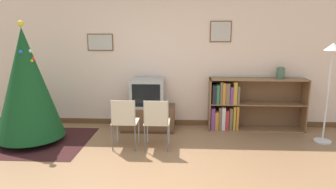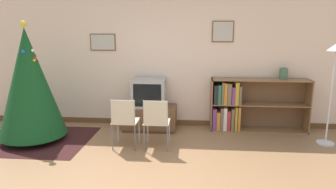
{
  "view_description": "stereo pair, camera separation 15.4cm",
  "coord_description": "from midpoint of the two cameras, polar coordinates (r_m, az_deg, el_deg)",
  "views": [
    {
      "loc": [
        0.45,
        -3.23,
        1.88
      ],
      "look_at": [
        0.21,
        1.38,
        0.86
      ],
      "focal_mm": 32.0,
      "sensor_mm": 36.0,
      "label": 1
    },
    {
      "loc": [
        0.6,
        -3.22,
        1.88
      ],
      "look_at": [
        0.21,
        1.38,
        0.86
      ],
      "focal_mm": 32.0,
      "sensor_mm": 36.0,
      "label": 2
    }
  ],
  "objects": [
    {
      "name": "vase",
      "position": [
        5.89,
        21.84,
        3.77
      ],
      "size": [
        0.15,
        0.15,
        0.21
      ],
      "color": "#47664C",
      "rests_on": "bookshelf"
    },
    {
      "name": "television",
      "position": [
        5.6,
        -2.82,
        0.35
      ],
      "size": [
        0.62,
        0.5,
        0.53
      ],
      "color": "#9E9E99",
      "rests_on": "tv_console"
    },
    {
      "name": "folding_chair_right",
      "position": [
        4.69,
        -1.3,
        -5.05
      ],
      "size": [
        0.4,
        0.4,
        0.82
      ],
      "color": "beige",
      "rests_on": "ground_plane"
    },
    {
      "name": "bookshelf",
      "position": [
        5.79,
        14.32,
        -2.05
      ],
      "size": [
        1.78,
        0.36,
        0.98
      ],
      "color": "olive",
      "rests_on": "ground_plane"
    },
    {
      "name": "tv_console",
      "position": [
        5.72,
        -2.76,
        -4.41
      ],
      "size": [
        1.01,
        0.55,
        0.45
      ],
      "color": "#4C311E",
      "rests_on": "ground_plane"
    },
    {
      "name": "ground_plane",
      "position": [
        3.77,
        -4.0,
        -17.53
      ],
      "size": [
        24.0,
        24.0,
        0.0
      ],
      "primitive_type": "plane",
      "color": "#936B47"
    },
    {
      "name": "area_rug",
      "position": [
        5.67,
        -23.27,
        -7.96
      ],
      "size": [
        1.87,
        1.51,
        0.01
      ],
      "color": "#381919",
      "rests_on": "ground_plane"
    },
    {
      "name": "wall_back",
      "position": [
        5.82,
        -0.35,
        7.2
      ],
      "size": [
        8.33,
        0.11,
        2.7
      ],
      "color": "beige",
      "rests_on": "ground_plane"
    },
    {
      "name": "christmas_tree",
      "position": [
        5.42,
        -24.16,
        2.02
      ],
      "size": [
        1.09,
        1.09,
        2.0
      ],
      "color": "maroon",
      "rests_on": "area_rug"
    },
    {
      "name": "folding_chair_left",
      "position": [
        4.77,
        -7.38,
        -4.85
      ],
      "size": [
        0.4,
        0.4,
        0.82
      ],
      "color": "beige",
      "rests_on": "ground_plane"
    },
    {
      "name": "standing_lamp",
      "position": [
        5.47,
        29.81,
        4.44
      ],
      "size": [
        0.28,
        0.28,
        1.66
      ],
      "color": "silver",
      "rests_on": "ground_plane"
    }
  ]
}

